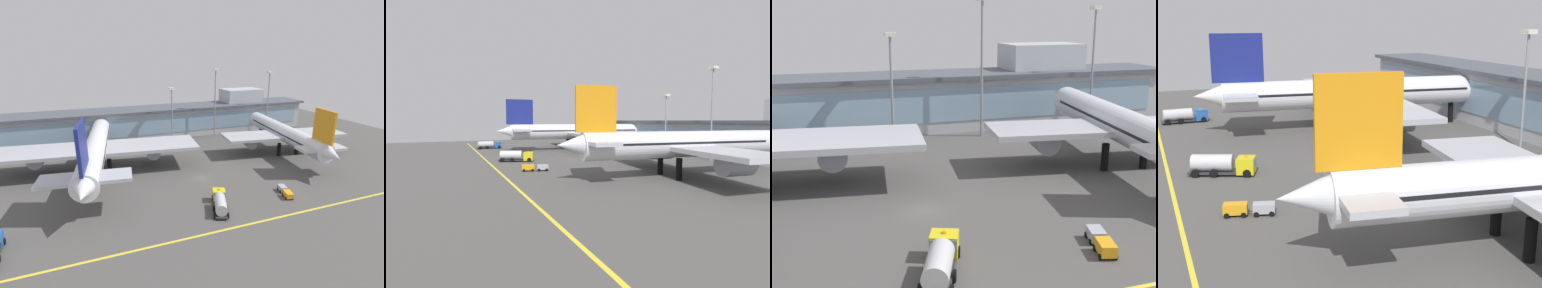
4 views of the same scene
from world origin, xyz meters
TOP-DOWN VIEW (x-y plane):
  - ground_plane at (0.00, 0.00)m, footprint 180.00×180.00m
  - taxiway_centreline_stripe at (0.00, -22.00)m, footprint 144.00×0.50m
  - terminal_building at (2.03, 42.64)m, footprint 124.28×14.00m
  - airliner_near_left at (-24.17, 14.01)m, footprint 54.46×60.51m
  - airliner_near_right at (32.05, 9.56)m, footprint 39.68×50.12m
  - fuel_tanker_truck at (-41.48, -16.10)m, footprint 3.35×9.17m
  - baggage_tug_near at (14.07, -14.77)m, footprint 3.08×5.80m
  - service_truck_far at (-2.07, -14.72)m, footprint 5.68×9.30m
  - apron_light_mast_west at (2.10, 32.09)m, footprint 1.80×1.80m
  - apron_light_mast_centre at (18.79, 32.89)m, footprint 1.80×1.80m

SIDE VIEW (x-z plane):
  - ground_plane at x=0.00m, z-range 0.00..0.00m
  - taxiway_centreline_stripe at x=0.00m, z-range 0.00..0.01m
  - baggage_tug_near at x=14.07m, z-range 0.09..1.49m
  - fuel_tanker_truck at x=-41.48m, z-range 0.06..2.96m
  - service_truck_far at x=-2.07m, z-range 0.06..2.96m
  - terminal_building at x=2.03m, z-range -2.11..13.98m
  - airliner_near_right at x=32.05m, z-range -2.29..14.64m
  - airliner_near_left at x=-24.17m, z-range -2.47..15.72m
  - apron_light_mast_west at x=2.10m, z-range 3.37..22.58m
  - apron_light_mast_centre at x=18.79m, z-range 3.72..28.87m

